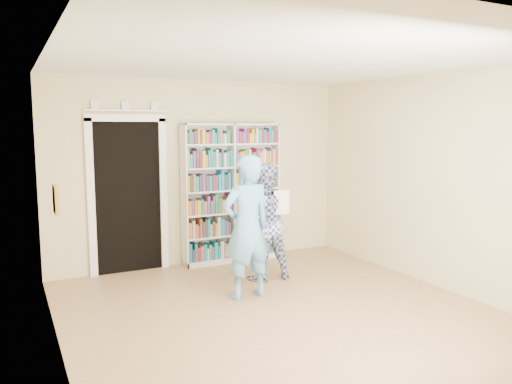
# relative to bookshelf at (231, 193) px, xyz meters

# --- Properties ---
(floor) EXTENTS (5.00, 5.00, 0.00)m
(floor) POSITION_rel_bookshelf_xyz_m (-0.41, -2.34, -1.05)
(floor) COLOR #947247
(floor) RESTS_ON ground
(ceiling) EXTENTS (5.00, 5.00, 0.00)m
(ceiling) POSITION_rel_bookshelf_xyz_m (-0.41, -2.34, 1.65)
(ceiling) COLOR white
(ceiling) RESTS_ON wall_back
(wall_back) EXTENTS (4.50, 0.00, 4.50)m
(wall_back) POSITION_rel_bookshelf_xyz_m (-0.41, 0.16, 0.30)
(wall_back) COLOR beige
(wall_back) RESTS_ON floor
(wall_left) EXTENTS (0.00, 5.00, 5.00)m
(wall_left) POSITION_rel_bookshelf_xyz_m (-2.66, -2.34, 0.30)
(wall_left) COLOR beige
(wall_left) RESTS_ON floor
(wall_right) EXTENTS (0.00, 5.00, 5.00)m
(wall_right) POSITION_rel_bookshelf_xyz_m (1.84, -2.34, 0.30)
(wall_right) COLOR beige
(wall_right) RESTS_ON floor
(bookshelf) EXTENTS (1.51, 0.28, 2.08)m
(bookshelf) POSITION_rel_bookshelf_xyz_m (0.00, 0.00, 0.00)
(bookshelf) COLOR white
(bookshelf) RESTS_ON floor
(doorway) EXTENTS (1.10, 0.08, 2.43)m
(doorway) POSITION_rel_bookshelf_xyz_m (-1.51, 0.13, 0.13)
(doorway) COLOR black
(doorway) RESTS_ON floor
(wall_art) EXTENTS (0.03, 0.25, 0.25)m
(wall_art) POSITION_rel_bookshelf_xyz_m (-2.64, -2.14, 0.35)
(wall_art) COLOR brown
(wall_art) RESTS_ON wall_left
(man_blue) EXTENTS (0.65, 0.44, 1.71)m
(man_blue) POSITION_rel_bookshelf_xyz_m (-0.51, -1.59, -0.20)
(man_blue) COLOR #62A8DB
(man_blue) RESTS_ON floor
(man_plaid) EXTENTS (0.79, 0.63, 1.56)m
(man_plaid) POSITION_rel_bookshelf_xyz_m (-0.00, -1.03, -0.27)
(man_plaid) COLOR navy
(man_plaid) RESTS_ON floor
(paper_sheet) EXTENTS (0.22, 0.02, 0.31)m
(paper_sheet) POSITION_rel_bookshelf_xyz_m (0.15, -1.25, 0.01)
(paper_sheet) COLOR white
(paper_sheet) RESTS_ON man_plaid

